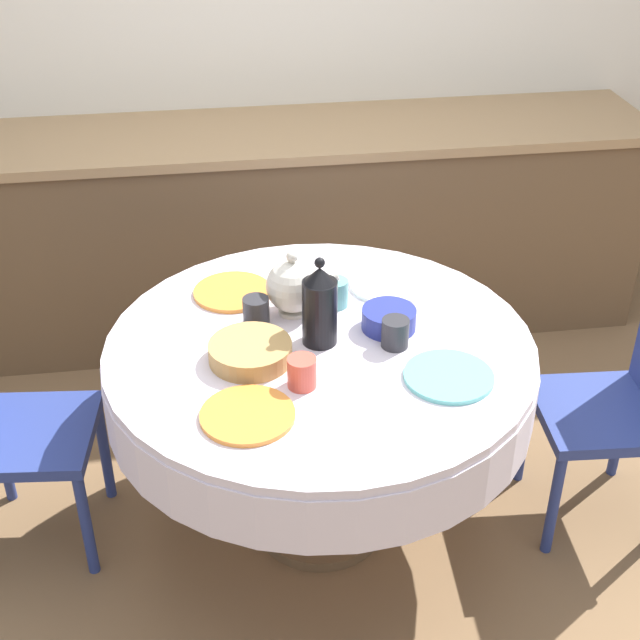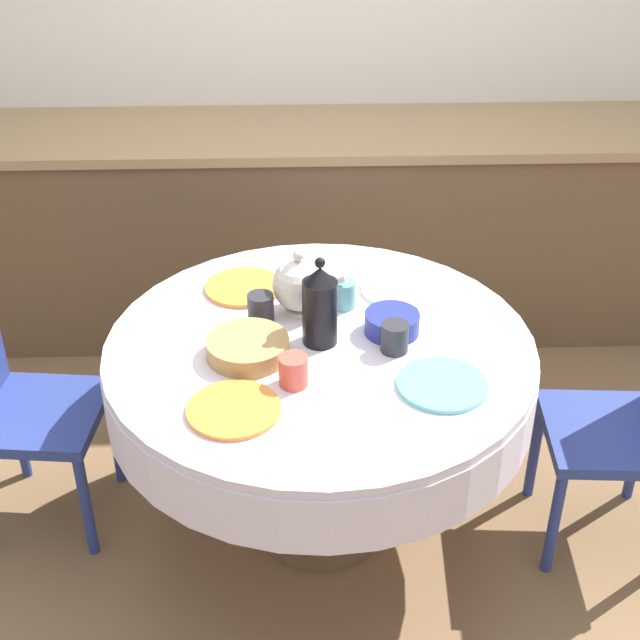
{
  "view_description": "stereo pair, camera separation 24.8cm",
  "coord_description": "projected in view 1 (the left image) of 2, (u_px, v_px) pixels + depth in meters",
  "views": [
    {
      "loc": [
        -0.32,
        -2.21,
        2.23
      ],
      "look_at": [
        0.0,
        0.0,
        0.83
      ],
      "focal_mm": 50.0,
      "sensor_mm": 36.0,
      "label": 1
    },
    {
      "loc": [
        -0.08,
        -2.23,
        2.23
      ],
      "look_at": [
        0.0,
        0.0,
        0.83
      ],
      "focal_mm": 50.0,
      "sensor_mm": 36.0,
      "label": 2
    }
  ],
  "objects": [
    {
      "name": "dining_table",
      "position": [
        320.0,
        376.0,
        2.74
      ],
      "size": [
        1.31,
        1.31,
        0.75
      ],
      "color": "brown",
      "rests_on": "ground_plane"
    },
    {
      "name": "ground_plane",
      "position": [
        320.0,
        524.0,
        3.07
      ],
      "size": [
        12.0,
        12.0,
        0.0
      ],
      "primitive_type": "plane",
      "color": "brown"
    },
    {
      "name": "kitchen_counter",
      "position": [
        276.0,
        229.0,
        3.96
      ],
      "size": [
        3.24,
        0.64,
        0.93
      ],
      "color": "brown",
      "rests_on": "ground_plane"
    },
    {
      "name": "plate_far_right",
      "position": [
        388.0,
        284.0,
        2.96
      ],
      "size": [
        0.26,
        0.26,
        0.01
      ],
      "primitive_type": "cylinder",
      "color": "white",
      "rests_on": "dining_table"
    },
    {
      "name": "plate_near_right",
      "position": [
        449.0,
        376.0,
        2.52
      ],
      "size": [
        0.26,
        0.26,
        0.01
      ],
      "primitive_type": "cylinder",
      "color": "#60BCB7",
      "rests_on": "dining_table"
    },
    {
      "name": "coffee_carafe",
      "position": [
        318.0,
        306.0,
        2.61
      ],
      "size": [
        0.11,
        0.11,
        0.28
      ],
      "color": "black",
      "rests_on": "dining_table"
    },
    {
      "name": "cup_far_left",
      "position": [
        256.0,
        311.0,
        2.74
      ],
      "size": [
        0.08,
        0.08,
        0.09
      ],
      "primitive_type": "cylinder",
      "color": "#28282D",
      "rests_on": "dining_table"
    },
    {
      "name": "plate_near_left",
      "position": [
        248.0,
        415.0,
        2.37
      ],
      "size": [
        0.26,
        0.26,
        0.01
      ],
      "primitive_type": "cylinder",
      "color": "orange",
      "rests_on": "dining_table"
    },
    {
      "name": "cup_near_right",
      "position": [
        395.0,
        333.0,
        2.64
      ],
      "size": [
        0.08,
        0.08,
        0.09
      ],
      "primitive_type": "cylinder",
      "color": "#28282D",
      "rests_on": "dining_table"
    },
    {
      "name": "bread_basket",
      "position": [
        250.0,
        352.0,
        2.58
      ],
      "size": [
        0.24,
        0.24,
        0.06
      ],
      "primitive_type": "cylinder",
      "color": "#AD844C",
      "rests_on": "dining_table"
    },
    {
      "name": "plate_far_left",
      "position": [
        233.0,
        292.0,
        2.92
      ],
      "size": [
        0.26,
        0.26,
        0.01
      ],
      "primitive_type": "cylinder",
      "color": "orange",
      "rests_on": "dining_table"
    },
    {
      "name": "cup_near_left",
      "position": [
        302.0,
        372.0,
        2.47
      ],
      "size": [
        0.08,
        0.08,
        0.09
      ],
      "primitive_type": "cylinder",
      "color": "#CC4C3D",
      "rests_on": "dining_table"
    },
    {
      "name": "chair_left",
      "position": [
        629.0,
        391.0,
        2.87
      ],
      "size": [
        0.43,
        0.43,
        0.94
      ],
      "rotation": [
        0.0,
        0.0,
        1.5
      ],
      "color": "navy",
      "rests_on": "ground_plane"
    },
    {
      "name": "cup_far_right",
      "position": [
        335.0,
        293.0,
        2.84
      ],
      "size": [
        0.08,
        0.08,
        0.09
      ],
      "primitive_type": "cylinder",
      "color": "#5BA39E",
      "rests_on": "dining_table"
    },
    {
      "name": "teapot",
      "position": [
        293.0,
        286.0,
        2.77
      ],
      "size": [
        0.23,
        0.17,
        0.22
      ],
      "color": "silver",
      "rests_on": "dining_table"
    },
    {
      "name": "wall_back",
      "position": [
        263.0,
        19.0,
        3.8
      ],
      "size": [
        7.0,
        0.05,
        2.6
      ],
      "color": "silver",
      "rests_on": "ground_plane"
    },
    {
      "name": "fruit_bowl",
      "position": [
        389.0,
        319.0,
        2.73
      ],
      "size": [
        0.17,
        0.17,
        0.07
      ],
      "primitive_type": "cylinder",
      "color": "navy",
      "rests_on": "dining_table"
    }
  ]
}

